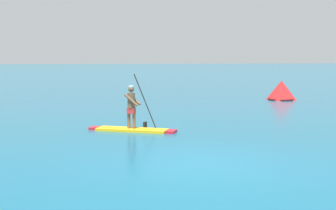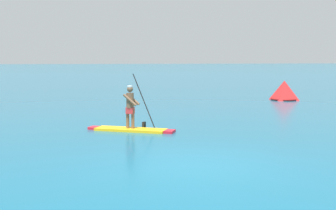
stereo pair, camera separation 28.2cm
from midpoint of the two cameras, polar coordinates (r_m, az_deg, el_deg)
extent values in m
plane|color=#145B7A|center=(10.30, 3.50, -7.93)|extent=(440.00, 440.00, 0.00)
cube|color=yellow|center=(15.02, -5.36, -3.30)|extent=(2.54, 1.79, 0.09)
cube|color=red|center=(14.59, -0.15, -3.55)|extent=(0.50, 0.57, 0.09)
cube|color=red|center=(15.57, -10.24, -3.04)|extent=(0.47, 0.51, 0.09)
cylinder|color=brown|center=(14.93, -5.09, -1.78)|extent=(0.11, 0.11, 0.72)
cylinder|color=brown|center=(15.00, -5.79, -1.75)|extent=(0.11, 0.11, 0.72)
cube|color=red|center=(14.93, -5.45, -0.74)|extent=(0.33, 0.32, 0.22)
cylinder|color=brown|center=(14.90, -5.46, 0.61)|extent=(0.26, 0.26, 0.52)
sphere|color=brown|center=(14.86, -5.48, 2.13)|extent=(0.21, 0.21, 0.21)
cylinder|color=white|center=(14.86, -5.48, 2.49)|extent=(0.18, 0.18, 0.06)
cylinder|color=brown|center=(15.02, -5.08, 0.77)|extent=(0.48, 0.33, 0.45)
cylinder|color=brown|center=(14.73, -5.49, 0.66)|extent=(0.48, 0.33, 0.45)
cylinder|color=black|center=(15.20, -3.64, 0.54)|extent=(0.74, 0.43, 1.93)
cube|color=black|center=(15.31, -3.61, -2.86)|extent=(0.16, 0.21, 0.32)
pyramid|color=red|center=(27.17, 14.60, 1.93)|extent=(1.91, 1.91, 1.20)
torus|color=maroon|center=(27.22, 14.57, 0.80)|extent=(1.61, 1.61, 0.12)
camera|label=1|loc=(0.14, -90.46, -0.05)|focal=45.69mm
camera|label=2|loc=(0.14, 89.54, 0.05)|focal=45.69mm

